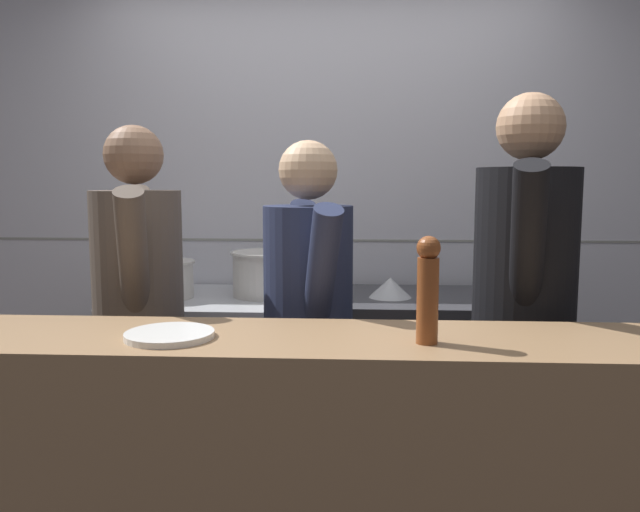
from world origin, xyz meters
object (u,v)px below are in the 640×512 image
(mixing_bowl_steel, at_px, (390,287))
(plated_dish_main, at_px, (170,335))
(stock_pot, at_px, (162,278))
(chef_line, at_px, (523,316))
(pepper_mill, at_px, (428,288))
(chef_sous, at_px, (308,336))
(oven_range, at_px, (220,387))
(chef_head_cook, at_px, (139,320))
(sauce_pot, at_px, (268,272))

(mixing_bowl_steel, xyz_separation_m, plated_dish_main, (-0.68, -1.24, 0.07))
(stock_pot, xyz_separation_m, plated_dish_main, (0.41, -1.24, 0.04))
(chef_line, bearing_deg, pepper_mill, -111.33)
(pepper_mill, bearing_deg, chef_sous, 121.54)
(oven_range, xyz_separation_m, chef_sous, (0.49, -0.70, 0.44))
(chef_head_cook, relative_size, chef_sous, 1.04)
(mixing_bowl_steel, distance_m, chef_sous, 0.75)
(sauce_pot, height_order, plated_dish_main, sauce_pot)
(plated_dish_main, height_order, chef_sous, chef_sous)
(sauce_pot, bearing_deg, chef_sous, -70.96)
(pepper_mill, height_order, chef_sous, chef_sous)
(oven_range, xyz_separation_m, mixing_bowl_steel, (0.83, -0.04, 0.51))
(stock_pot, bearing_deg, chef_line, -23.70)
(pepper_mill, relative_size, chef_sous, 0.18)
(plated_dish_main, bearing_deg, pepper_mill, -1.20)
(chef_sous, bearing_deg, pepper_mill, -75.25)
(chef_head_cook, height_order, chef_line, chef_line)
(oven_range, xyz_separation_m, chef_line, (1.27, -0.71, 0.53))
(mixing_bowl_steel, bearing_deg, chef_line, -56.91)
(pepper_mill, distance_m, chef_head_cook, 1.25)
(stock_pot, distance_m, mixing_bowl_steel, 1.09)
(oven_range, distance_m, chef_line, 1.55)
(stock_pot, xyz_separation_m, chef_head_cook, (0.10, -0.60, -0.07))
(sauce_pot, bearing_deg, stock_pot, -170.91)
(oven_range, height_order, sauce_pot, sauce_pot)
(stock_pot, bearing_deg, plated_dish_main, -71.56)
(sauce_pot, distance_m, chef_line, 1.28)
(sauce_pot, bearing_deg, plated_dish_main, -93.73)
(sauce_pot, relative_size, pepper_mill, 1.24)
(oven_range, bearing_deg, sauce_pot, 9.90)
(sauce_pot, bearing_deg, chef_line, -36.12)
(oven_range, height_order, stock_pot, stock_pot)
(sauce_pot, bearing_deg, chef_head_cook, -120.86)
(chef_line, bearing_deg, chef_sous, -167.18)
(mixing_bowl_steel, distance_m, plated_dish_main, 1.42)
(sauce_pot, relative_size, mixing_bowl_steel, 1.79)
(sauce_pot, bearing_deg, pepper_mill, -65.07)
(plated_dish_main, bearing_deg, chef_head_cook, 116.18)
(chef_sous, bearing_deg, stock_pot, 122.06)
(sauce_pot, distance_m, chef_sous, 0.79)
(mixing_bowl_steel, bearing_deg, sauce_pot, 172.51)
(stock_pot, bearing_deg, mixing_bowl_steel, 0.12)
(chef_sous, bearing_deg, plated_dish_main, -137.26)
(plated_dish_main, distance_m, pepper_mill, 0.72)
(stock_pot, distance_m, pepper_mill, 1.70)
(sauce_pot, height_order, chef_head_cook, chef_head_cook)
(sauce_pot, xyz_separation_m, chef_line, (1.03, -0.75, -0.04))
(sauce_pot, distance_m, pepper_mill, 1.48)
(stock_pot, relative_size, mixing_bowl_steel, 1.56)
(chef_head_cook, bearing_deg, sauce_pot, 43.01)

